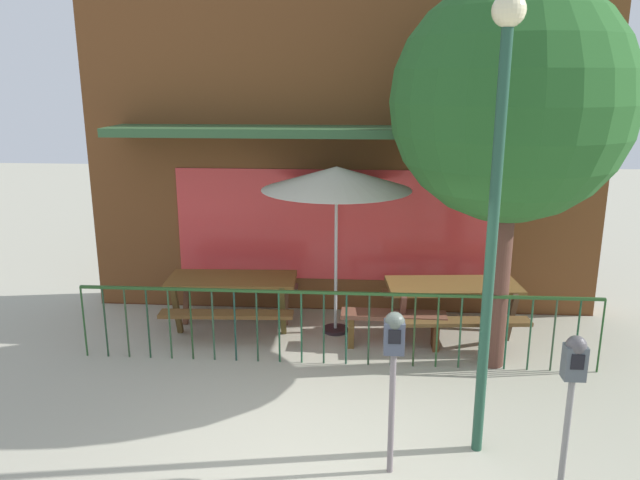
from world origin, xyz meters
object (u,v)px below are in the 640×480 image
picnic_table_left (232,289)px  patio_bench (393,322)px  picnic_table_right (453,295)px  patio_umbrella (336,179)px  parking_meter_near (394,351)px  parking_meter_far (573,372)px  street_tree (511,104)px  street_lamp (497,174)px

picnic_table_left → patio_bench: picnic_table_left is taller
picnic_table_right → picnic_table_left: bearing=179.2°
patio_umbrella → parking_meter_near: 3.40m
parking_meter_far → picnic_table_right: bearing=99.3°
picnic_table_left → patio_bench: size_ratio=1.32×
patio_umbrella → parking_meter_near: (0.65, -3.19, -0.99)m
street_tree → street_lamp: bearing=-104.9°
street_tree → street_lamp: (-0.50, -1.89, -0.52)m
patio_bench → street_tree: (1.22, -0.44, 2.87)m
picnic_table_right → street_tree: street_tree is taller
patio_umbrella → patio_bench: patio_umbrella is taller
patio_umbrella → street_tree: size_ratio=0.51×
street_lamp → parking_meter_far: bearing=-39.6°
parking_meter_near → parking_meter_far: size_ratio=1.09×
picnic_table_left → parking_meter_near: bearing=-56.3°
picnic_table_right → patio_bench: bearing=-153.9°
parking_meter_near → patio_umbrella: bearing=101.5°
picnic_table_left → street_lamp: 4.58m
picnic_table_right → street_lamp: street_lamp is taller
patio_umbrella → patio_bench: (0.79, -0.45, -1.85)m
picnic_table_right → street_lamp: bearing=-92.2°
patio_bench → street_tree: 3.15m
patio_umbrella → street_lamp: bearing=-61.4°
patio_bench → parking_meter_far: parking_meter_far is taller
parking_meter_near → parking_meter_far: 1.51m
street_lamp → patio_bench: bearing=107.2°
picnic_table_right → patio_bench: (-0.82, -0.40, -0.26)m
parking_meter_near → street_lamp: street_lamp is taller
patio_umbrella → parking_meter_near: bearing=-78.5°
picnic_table_left → parking_meter_far: parking_meter_far is taller
patio_bench → parking_meter_far: (1.36, -2.85, 0.76)m
parking_meter_far → street_lamp: street_lamp is taller
patio_bench → parking_meter_near: bearing=-93.0°
parking_meter_far → street_lamp: size_ratio=0.35×
street_tree → picnic_table_left: bearing=165.8°
patio_umbrella → parking_meter_near: patio_umbrella is taller
picnic_table_left → patio_umbrella: size_ratio=0.79×
parking_meter_near → street_tree: (1.36, 2.30, 2.01)m
parking_meter_near → street_lamp: (0.86, 0.42, 1.50)m
street_tree → parking_meter_near: bearing=-120.6°
picnic_table_left → patio_umbrella: bearing=0.3°
parking_meter_far → street_lamp: (-0.64, 0.53, 1.59)m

